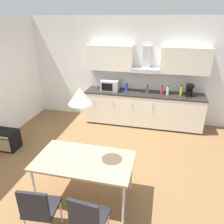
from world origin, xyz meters
TOP-DOWN VIEW (x-y plane):
  - ground_plane at (0.00, 0.00)m, footprint 7.33×7.24m
  - wall_back at (0.00, 2.46)m, footprint 5.87×0.10m
  - kitchen_counter at (0.74, 2.10)m, footprint 3.09×0.67m
  - backsplash_tile at (0.74, 2.40)m, footprint 3.07×0.02m
  - upper_wall_cabinets at (0.74, 2.25)m, footprint 3.07×0.40m
  - microwave at (-0.18, 2.09)m, footprint 0.48×0.35m
  - coffee_maker at (1.86, 2.12)m, footprint 0.18×0.19m
  - bottle_brown at (0.81, 2.12)m, footprint 0.06×0.06m
  - bottle_red at (1.18, 2.08)m, footprint 0.06×0.06m
  - bottle_blue at (0.26, 2.15)m, footprint 0.07×0.07m
  - bottle_yellow at (1.66, 2.12)m, footprint 0.06×0.06m
  - bottle_white at (1.34, 2.08)m, footprint 0.06×0.06m
  - dining_table at (0.13, -0.82)m, footprint 1.48×0.83m
  - chair_near_right at (0.46, -1.62)m, footprint 0.44×0.44m
  - chair_near_left at (-0.20, -1.62)m, footprint 0.44×0.44m
  - guitar_amp at (-2.09, 0.17)m, footprint 0.52×0.37m
  - pendant_lamp at (0.13, -0.82)m, footprint 0.32×0.32m

SIDE VIEW (x-z plane):
  - ground_plane at x=0.00m, z-range -0.02..0.00m
  - guitar_amp at x=-2.09m, z-range 0.00..0.44m
  - kitchen_counter at x=0.74m, z-range 0.00..0.91m
  - chair_near_right at x=0.46m, z-range 0.10..0.97m
  - chair_near_left at x=-0.20m, z-range 0.10..0.97m
  - dining_table at x=0.13m, z-range 0.33..1.09m
  - bottle_brown at x=0.81m, z-range 0.89..1.12m
  - bottle_blue at x=0.26m, z-range 0.89..1.12m
  - bottle_white at x=1.34m, z-range 0.89..1.13m
  - bottle_red at x=1.18m, z-range 0.89..1.14m
  - bottle_yellow at x=1.66m, z-range 0.89..1.16m
  - microwave at x=-0.18m, z-range 0.91..1.19m
  - coffee_maker at x=1.86m, z-range 0.91..1.21m
  - backsplash_tile at x=0.74m, z-range 0.91..1.38m
  - wall_back at x=0.00m, z-range 0.00..2.78m
  - upper_wall_cabinets at x=0.74m, z-range 1.42..2.06m
  - pendant_lamp at x=0.13m, z-range 1.66..1.88m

